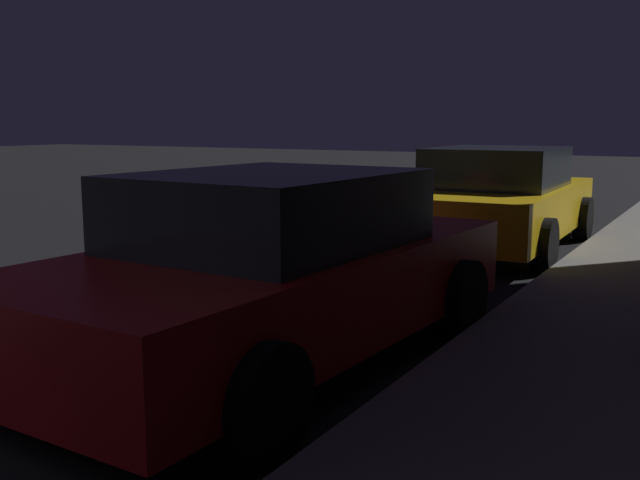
# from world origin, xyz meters

# --- Properties ---
(car_red) EXTENTS (2.29, 4.49, 1.43)m
(car_red) POSITION_xyz_m (2.85, 4.32, 0.70)
(car_red) COLOR maroon
(car_red) RESTS_ON ground
(car_yellow_cab) EXTENTS (2.19, 4.48, 1.43)m
(car_yellow_cab) POSITION_xyz_m (2.85, 10.06, 0.70)
(car_yellow_cab) COLOR gold
(car_yellow_cab) RESTS_ON ground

